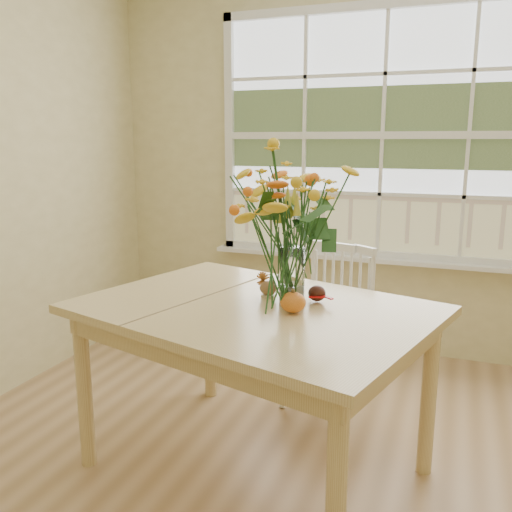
% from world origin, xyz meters
% --- Properties ---
extents(wall_back, '(4.00, 0.02, 2.70)m').
position_xyz_m(wall_back, '(0.00, 2.25, 1.35)').
color(wall_back, '#CCBF82').
rests_on(wall_back, floor).
extents(window, '(2.42, 0.12, 1.74)m').
position_xyz_m(window, '(0.00, 2.21, 1.53)').
color(window, silver).
rests_on(window, wall_back).
extents(dining_table, '(1.73, 1.43, 0.80)m').
position_xyz_m(dining_table, '(-0.30, 0.53, 0.71)').
color(dining_table, tan).
rests_on(dining_table, floor).
extents(windsor_chair, '(0.52, 0.51, 0.91)m').
position_xyz_m(windsor_chair, '(-0.11, 1.33, 0.51)').
color(windsor_chair, white).
rests_on(windsor_chair, floor).
extents(flower_vase, '(0.53, 0.53, 0.63)m').
position_xyz_m(flower_vase, '(-0.15, 0.61, 1.18)').
color(flower_vase, white).
rests_on(flower_vase, dining_table).
extents(pumpkin, '(0.11, 0.11, 0.09)m').
position_xyz_m(pumpkin, '(-0.11, 0.49, 0.84)').
color(pumpkin, '#C46117').
rests_on(pumpkin, dining_table).
extents(turkey_figurine, '(0.09, 0.07, 0.11)m').
position_xyz_m(turkey_figurine, '(-0.28, 0.67, 0.84)').
color(turkey_figurine, '#CCB78C').
rests_on(turkey_figurine, dining_table).
extents(dark_gourd, '(0.13, 0.09, 0.07)m').
position_xyz_m(dark_gourd, '(-0.05, 0.68, 0.84)').
color(dark_gourd, '#38160F').
rests_on(dark_gourd, dining_table).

